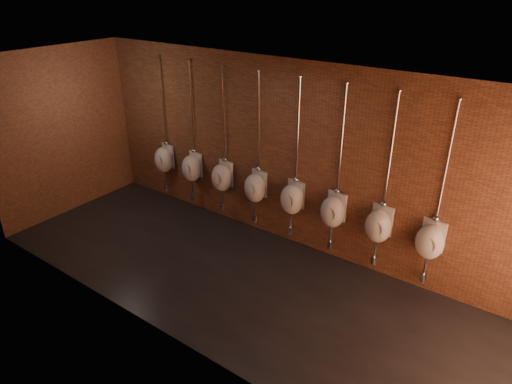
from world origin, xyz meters
TOP-DOWN VIEW (x-y plane):
  - ground at (0.00, 0.00)m, footprint 8.50×8.50m
  - room_shell at (0.00, 0.00)m, footprint 8.54×3.04m
  - urinal_0 at (-2.98, 1.35)m, footprint 0.46×0.42m
  - urinal_1 at (-2.21, 1.35)m, footprint 0.46×0.42m
  - urinal_2 at (-1.44, 1.35)m, footprint 0.46×0.42m
  - urinal_3 at (-0.67, 1.35)m, footprint 0.46×0.42m
  - urinal_4 at (0.10, 1.35)m, footprint 0.46×0.42m
  - urinal_5 at (0.87, 1.35)m, footprint 0.46×0.42m
  - urinal_6 at (1.64, 1.35)m, footprint 0.46×0.42m
  - urinal_7 at (2.41, 1.35)m, footprint 0.46×0.42m

SIDE VIEW (x-z plane):
  - ground at x=0.00m, z-range 0.00..0.00m
  - urinal_0 at x=-2.98m, z-range -0.44..2.28m
  - urinal_1 at x=-2.21m, z-range -0.44..2.28m
  - urinal_2 at x=-1.44m, z-range -0.44..2.28m
  - urinal_3 at x=-0.67m, z-range -0.44..2.28m
  - urinal_4 at x=0.10m, z-range -0.44..2.28m
  - urinal_5 at x=0.87m, z-range -0.44..2.28m
  - urinal_6 at x=1.64m, z-range -0.44..2.28m
  - urinal_7 at x=2.41m, z-range -0.44..2.28m
  - room_shell at x=0.00m, z-range 0.40..3.62m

